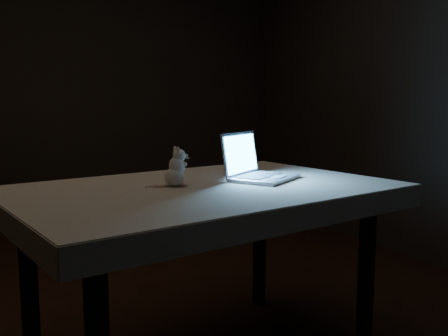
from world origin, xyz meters
name	(u,v)px	position (x,y,z in m)	size (l,w,h in m)	color
floor	(113,334)	(0.00, 0.00, 0.00)	(5.00, 5.00, 0.00)	black
back_wall	(43,82)	(0.00, 2.50, 1.30)	(4.50, 0.04, 2.60)	black
table	(204,277)	(0.29, -0.44, 0.39)	(1.45, 0.93, 0.77)	black
tablecloth	(203,195)	(0.31, -0.41, 0.74)	(1.54, 1.02, 0.09)	beige
laptop	(265,156)	(0.61, -0.41, 0.89)	(0.31, 0.27, 0.21)	#B2B1B6
plush_mouse	(174,167)	(0.18, -0.41, 0.86)	(0.12, 0.12, 0.16)	white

